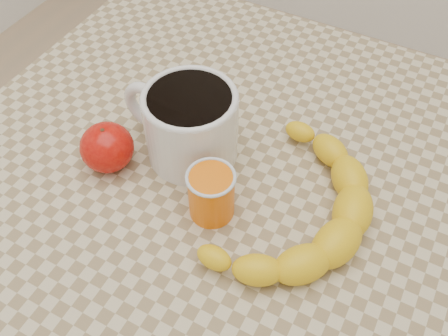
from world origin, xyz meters
The scene contains 5 objects.
table centered at (0.00, 0.00, 0.66)m, with size 0.80×0.80×0.75m.
coffee_mug centered at (-0.06, 0.02, 0.81)m, with size 0.18×0.13×0.11m.
orange_juice_glass centered at (0.01, -0.06, 0.79)m, with size 0.06×0.06×0.07m.
apple centered at (-0.15, -0.05, 0.78)m, with size 0.09×0.09×0.07m.
banana centered at (0.11, -0.02, 0.78)m, with size 0.28×0.35×0.05m, color yellow, non-canonical shape.
Camera 1 is at (0.20, -0.37, 1.28)m, focal length 40.00 mm.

